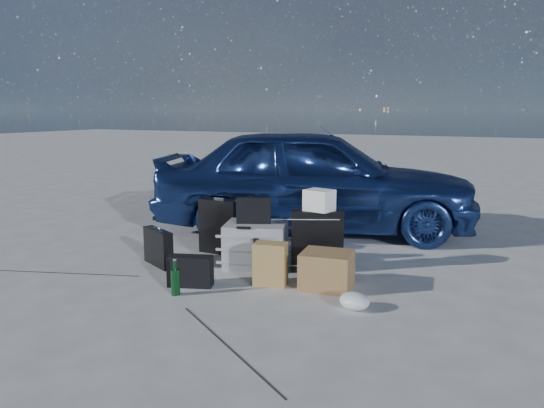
# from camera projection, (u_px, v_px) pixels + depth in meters

# --- Properties ---
(ground) EXTENTS (60.00, 60.00, 0.00)m
(ground) POSITION_uv_depth(u_px,v_px,m) (209.00, 279.00, 5.11)
(ground) COLOR beige
(ground) RESTS_ON ground
(car) EXTENTS (4.45, 2.89, 1.41)m
(car) POSITION_uv_depth(u_px,v_px,m) (314.00, 179.00, 6.99)
(car) COLOR #2A478F
(car) RESTS_ON ground
(pelican_case) EXTENTS (0.74, 0.67, 0.45)m
(pelican_case) POSITION_uv_depth(u_px,v_px,m) (256.00, 244.00, 5.52)
(pelican_case) COLOR #A7AAAC
(pelican_case) RESTS_ON ground
(laptop_bag) EXTENTS (0.36, 0.22, 0.26)m
(laptop_bag) POSITION_uv_depth(u_px,v_px,m) (254.00, 211.00, 5.46)
(laptop_bag) COLOR black
(laptop_bag) RESTS_ON pelican_case
(briefcase) EXTENTS (0.49, 0.32, 0.38)m
(briefcase) POSITION_uv_depth(u_px,v_px,m) (158.00, 247.00, 5.54)
(briefcase) COLOR black
(briefcase) RESTS_ON ground
(suitcase_left) EXTENTS (0.48, 0.20, 0.62)m
(suitcase_left) POSITION_uv_depth(u_px,v_px,m) (220.00, 226.00, 5.99)
(suitcase_left) COLOR black
(suitcase_left) RESTS_ON ground
(suitcase_right) EXTENTS (0.55, 0.38, 0.62)m
(suitcase_right) POSITION_uv_depth(u_px,v_px,m) (317.00, 241.00, 5.33)
(suitcase_right) COLOR black
(suitcase_right) RESTS_ON ground
(white_carton) EXTENTS (0.30, 0.26, 0.21)m
(white_carton) POSITION_uv_depth(u_px,v_px,m) (319.00, 200.00, 5.25)
(white_carton) COLOR white
(white_carton) RESTS_ON suitcase_right
(duffel_bag) EXTENTS (0.66, 0.37, 0.31)m
(duffel_bag) POSITION_uv_depth(u_px,v_px,m) (227.00, 234.00, 6.30)
(duffel_bag) COLOR black
(duffel_bag) RESTS_ON ground
(flat_box_white) EXTENTS (0.47, 0.39, 0.07)m
(flat_box_white) POSITION_uv_depth(u_px,v_px,m) (227.00, 218.00, 6.26)
(flat_box_white) COLOR white
(flat_box_white) RESTS_ON duffel_bag
(flat_box_black) EXTENTS (0.30, 0.25, 0.06)m
(flat_box_black) POSITION_uv_depth(u_px,v_px,m) (227.00, 213.00, 6.24)
(flat_box_black) COLOR black
(flat_box_black) RESTS_ON flat_box_white
(kraft_bag) EXTENTS (0.33, 0.24, 0.40)m
(kraft_bag) POSITION_uv_depth(u_px,v_px,m) (270.00, 264.00, 4.91)
(kraft_bag) COLOR #AC834B
(kraft_bag) RESTS_ON ground
(cardboard_box) EXTENTS (0.49, 0.44, 0.34)m
(cardboard_box) POSITION_uv_depth(u_px,v_px,m) (327.00, 270.00, 4.82)
(cardboard_box) COLOR olive
(cardboard_box) RESTS_ON ground
(plastic_bag) EXTENTS (0.31, 0.29, 0.14)m
(plastic_bag) POSITION_uv_depth(u_px,v_px,m) (354.00, 301.00, 4.32)
(plastic_bag) COLOR silver
(plastic_bag) RESTS_ON ground
(messenger_bag) EXTENTS (0.44, 0.27, 0.29)m
(messenger_bag) POSITION_uv_depth(u_px,v_px,m) (190.00, 271.00, 4.88)
(messenger_bag) COLOR black
(messenger_bag) RESTS_ON ground
(green_bottle) EXTENTS (0.09, 0.09, 0.31)m
(green_bottle) POSITION_uv_depth(u_px,v_px,m) (175.00, 278.00, 4.64)
(green_bottle) COLOR black
(green_bottle) RESTS_ON ground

